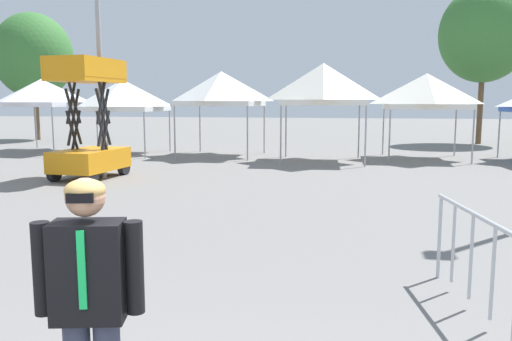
% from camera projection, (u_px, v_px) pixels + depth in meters
% --- Properties ---
extents(canopy_tent_right_of_center, '(3.70, 3.70, 3.22)m').
position_uv_depth(canopy_tent_right_of_center, '(42.00, 93.00, 22.61)').
color(canopy_tent_right_of_center, '#9E9EA3').
rests_on(canopy_tent_right_of_center, ground).
extents(canopy_tent_behind_left, '(3.24, 3.24, 3.15)m').
position_uv_depth(canopy_tent_behind_left, '(123.00, 95.00, 21.67)').
color(canopy_tent_behind_left, '#9E9EA3').
rests_on(canopy_tent_behind_left, ground).
extents(canopy_tent_behind_right, '(3.23, 3.23, 3.45)m').
position_uv_depth(canopy_tent_behind_right, '(221.00, 89.00, 20.83)').
color(canopy_tent_behind_right, '#9E9EA3').
rests_on(canopy_tent_behind_right, ground).
extents(canopy_tent_far_right, '(3.24, 3.24, 3.63)m').
position_uv_depth(canopy_tent_far_right, '(323.00, 84.00, 18.78)').
color(canopy_tent_far_right, '#9E9EA3').
rests_on(canopy_tent_far_right, ground).
extents(canopy_tent_far_left, '(3.11, 3.11, 3.30)m').
position_uv_depth(canopy_tent_far_left, '(426.00, 91.00, 19.64)').
color(canopy_tent_far_left, '#9E9EA3').
rests_on(canopy_tent_far_left, ground).
extents(scissor_lift, '(1.58, 2.40, 3.44)m').
position_uv_depth(scissor_lift, '(89.00, 141.00, 14.84)').
color(scissor_lift, black).
rests_on(scissor_lift, ground).
extents(person_foreground, '(0.64, 0.33, 1.78)m').
position_uv_depth(person_foreground, '(90.00, 301.00, 3.05)').
color(person_foreground, '#33384C').
rests_on(person_foreground, ground).
extents(tree_behind_tents_left, '(4.56, 4.56, 8.23)m').
position_uv_depth(tree_behind_tents_left, '(484.00, 34.00, 26.48)').
color(tree_behind_tents_left, brown).
rests_on(tree_behind_tents_left, ground).
extents(tree_behind_tents_center, '(4.43, 4.43, 7.28)m').
position_uv_depth(tree_behind_tents_center, '(33.00, 56.00, 29.43)').
color(tree_behind_tents_center, brown).
rests_on(tree_behind_tents_center, ground).
extents(crowd_barrier_near_person, '(0.39, 2.08, 1.08)m').
position_uv_depth(crowd_barrier_near_person, '(472.00, 241.00, 5.40)').
color(crowd_barrier_near_person, '#B7BABF').
rests_on(crowd_barrier_near_person, ground).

